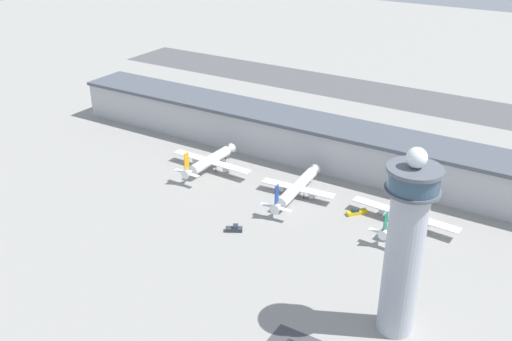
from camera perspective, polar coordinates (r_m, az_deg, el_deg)
ground_plane at (r=209.14m, az=-2.10°, el=-6.10°), size 1000.00×1000.00×0.00m
terminal_building at (r=259.04m, az=6.44°, el=2.84°), size 266.25×25.00×19.49m
runway_strip at (r=357.65m, az=13.97°, el=7.16°), size 399.37×44.00×0.01m
control_tower at (r=155.77m, az=14.66°, el=-7.21°), size 14.16×14.16×55.91m
airplane_gate_alpha at (r=251.92m, az=-4.62°, el=0.98°), size 40.32×33.87×14.41m
airplane_gate_bravo at (r=230.13m, az=4.10°, el=-1.73°), size 31.40×40.37×13.94m
airplane_gate_charlie at (r=217.74m, az=14.57°, el=-4.20°), size 41.41×37.45×13.18m
service_truck_catering at (r=222.59m, az=10.02°, el=-4.11°), size 7.04×7.84×2.55m
service_truck_fuel at (r=208.81m, az=-2.19°, el=-5.86°), size 6.49×5.14×2.65m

